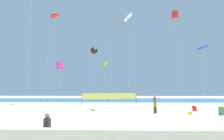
{
  "coord_description": "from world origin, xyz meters",
  "views": [
    {
      "loc": [
        -0.26,
        -17.84,
        2.72
      ],
      "look_at": [
        -1.03,
        7.45,
        5.47
      ],
      "focal_mm": 29.06,
      "sensor_mm": 36.0,
      "label": 1
    }
  ],
  "objects_px": {
    "kite_cyan_diamond": "(47,62)",
    "kite_lime_tube": "(105,64)",
    "beach_handbag": "(190,113)",
    "kite_red_box": "(175,15)",
    "volleyball_net": "(110,97)",
    "kite_magenta_box": "(60,66)",
    "beachgoer_maroon_shirt": "(155,101)",
    "folding_beach_chair": "(195,110)",
    "trash_barrel": "(221,111)",
    "toddler_figure": "(59,137)",
    "kite_black_delta": "(94,50)",
    "mother_figure": "(47,128)",
    "kite_violet_diamond": "(111,37)",
    "kite_white_tube": "(128,17)",
    "kite_blue_tube": "(202,48)",
    "kite_red_inflatable": "(55,16)",
    "beachgoer_olive_shirt": "(155,106)"
  },
  "relations": [
    {
      "from": "toddler_figure",
      "to": "kite_blue_tube",
      "type": "distance_m",
      "value": 27.37
    },
    {
      "from": "kite_red_inflatable",
      "to": "kite_magenta_box",
      "type": "height_order",
      "value": "kite_red_inflatable"
    },
    {
      "from": "kite_blue_tube",
      "to": "kite_red_inflatable",
      "type": "bearing_deg",
      "value": 165.43
    },
    {
      "from": "beach_handbag",
      "to": "kite_violet_diamond",
      "type": "xyz_separation_m",
      "value": [
        -9.07,
        8.63,
        11.21
      ]
    },
    {
      "from": "toddler_figure",
      "to": "kite_violet_diamond",
      "type": "distance_m",
      "value": 23.18
    },
    {
      "from": "beachgoer_maroon_shirt",
      "to": "kite_lime_tube",
      "type": "bearing_deg",
      "value": -98.9
    },
    {
      "from": "kite_white_tube",
      "to": "beach_handbag",
      "type": "bearing_deg",
      "value": -42.73
    },
    {
      "from": "kite_red_inflatable",
      "to": "kite_lime_tube",
      "type": "distance_m",
      "value": 14.59
    },
    {
      "from": "kite_magenta_box",
      "to": "kite_white_tube",
      "type": "distance_m",
      "value": 15.22
    },
    {
      "from": "volleyball_net",
      "to": "kite_magenta_box",
      "type": "height_order",
      "value": "kite_magenta_box"
    },
    {
      "from": "beachgoer_olive_shirt",
      "to": "toddler_figure",
      "type": "bearing_deg",
      "value": -84.81
    },
    {
      "from": "mother_figure",
      "to": "kite_violet_diamond",
      "type": "xyz_separation_m",
      "value": [
        2.35,
        20.28,
        10.51
      ]
    },
    {
      "from": "volleyball_net",
      "to": "beach_handbag",
      "type": "height_order",
      "value": "volleyball_net"
    },
    {
      "from": "folding_beach_chair",
      "to": "kite_white_tube",
      "type": "xyz_separation_m",
      "value": [
        -7.17,
        5.26,
        13.14
      ]
    },
    {
      "from": "mother_figure",
      "to": "kite_red_box",
      "type": "distance_m",
      "value": 33.76
    },
    {
      "from": "trash_barrel",
      "to": "kite_black_delta",
      "type": "bearing_deg",
      "value": 145.82
    },
    {
      "from": "kite_red_inflatable",
      "to": "kite_red_box",
      "type": "bearing_deg",
      "value": -3.15
    },
    {
      "from": "kite_lime_tube",
      "to": "kite_blue_tube",
      "type": "relative_size",
      "value": 0.85
    },
    {
      "from": "beach_handbag",
      "to": "kite_red_box",
      "type": "xyz_separation_m",
      "value": [
        3.31,
        13.89,
        17.17
      ]
    },
    {
      "from": "folding_beach_chair",
      "to": "kite_magenta_box",
      "type": "distance_m",
      "value": 23.5
    },
    {
      "from": "toddler_figure",
      "to": "kite_cyan_diamond",
      "type": "height_order",
      "value": "kite_cyan_diamond"
    },
    {
      "from": "beachgoer_olive_shirt",
      "to": "beach_handbag",
      "type": "distance_m",
      "value": 3.82
    },
    {
      "from": "beachgoer_olive_shirt",
      "to": "mother_figure",
      "type": "bearing_deg",
      "value": -87.14
    },
    {
      "from": "trash_barrel",
      "to": "kite_cyan_diamond",
      "type": "bearing_deg",
      "value": 156.64
    },
    {
      "from": "kite_red_inflatable",
      "to": "kite_violet_diamond",
      "type": "height_order",
      "value": "kite_red_inflatable"
    },
    {
      "from": "beachgoer_maroon_shirt",
      "to": "folding_beach_chair",
      "type": "height_order",
      "value": "beachgoer_maroon_shirt"
    },
    {
      "from": "folding_beach_chair",
      "to": "beachgoer_maroon_shirt",
      "type": "bearing_deg",
      "value": 118.01
    },
    {
      "from": "toddler_figure",
      "to": "volleyball_net",
      "type": "distance_m",
      "value": 19.7
    },
    {
      "from": "kite_black_delta",
      "to": "folding_beach_chair",
      "type": "bearing_deg",
      "value": -35.98
    },
    {
      "from": "kite_blue_tube",
      "to": "kite_cyan_diamond",
      "type": "bearing_deg",
      "value": 177.01
    },
    {
      "from": "kite_red_inflatable",
      "to": "kite_white_tube",
      "type": "height_order",
      "value": "kite_red_inflatable"
    },
    {
      "from": "kite_black_delta",
      "to": "volleyball_net",
      "type": "bearing_deg",
      "value": -36.66
    },
    {
      "from": "trash_barrel",
      "to": "volleyball_net",
      "type": "bearing_deg",
      "value": 146.41
    },
    {
      "from": "kite_red_inflatable",
      "to": "kite_magenta_box",
      "type": "relative_size",
      "value": 2.41
    },
    {
      "from": "beachgoer_maroon_shirt",
      "to": "kite_red_inflatable",
      "type": "bearing_deg",
      "value": -78.16
    },
    {
      "from": "toddler_figure",
      "to": "kite_red_inflatable",
      "type": "height_order",
      "value": "kite_red_inflatable"
    },
    {
      "from": "kite_red_inflatable",
      "to": "kite_magenta_box",
      "type": "bearing_deg",
      "value": -50.95
    },
    {
      "from": "beachgoer_maroon_shirt",
      "to": "kite_lime_tube",
      "type": "distance_m",
      "value": 13.16
    },
    {
      "from": "kite_red_box",
      "to": "volleyball_net",
      "type": "bearing_deg",
      "value": -154.25
    },
    {
      "from": "kite_red_inflatable",
      "to": "beach_handbag",
      "type": "bearing_deg",
      "value": -35.89
    },
    {
      "from": "kite_cyan_diamond",
      "to": "kite_lime_tube",
      "type": "height_order",
      "value": "kite_lime_tube"
    },
    {
      "from": "kite_white_tube",
      "to": "kite_blue_tube",
      "type": "height_order",
      "value": "kite_white_tube"
    },
    {
      "from": "beach_handbag",
      "to": "kite_white_tube",
      "type": "distance_m",
      "value": 16.01
    },
    {
      "from": "toddler_figure",
      "to": "kite_black_delta",
      "type": "relative_size",
      "value": 0.09
    },
    {
      "from": "kite_red_box",
      "to": "kite_black_delta",
      "type": "bearing_deg",
      "value": -165.58
    },
    {
      "from": "beachgoer_maroon_shirt",
      "to": "beach_handbag",
      "type": "height_order",
      "value": "beachgoer_maroon_shirt"
    },
    {
      "from": "trash_barrel",
      "to": "beach_handbag",
      "type": "xyz_separation_m",
      "value": [
        -3.18,
        0.38,
        -0.29
      ]
    },
    {
      "from": "trash_barrel",
      "to": "kite_red_inflatable",
      "type": "relative_size",
      "value": 0.05
    },
    {
      "from": "kite_violet_diamond",
      "to": "kite_red_box",
      "type": "bearing_deg",
      "value": 22.99
    },
    {
      "from": "toddler_figure",
      "to": "kite_blue_tube",
      "type": "height_order",
      "value": "kite_blue_tube"
    }
  ]
}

